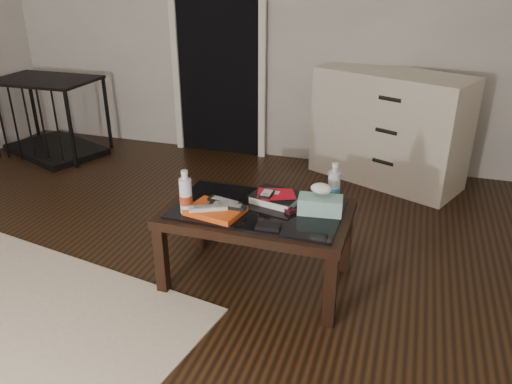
% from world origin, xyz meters
% --- Properties ---
extents(ground, '(5.00, 5.00, 0.00)m').
position_xyz_m(ground, '(0.00, 0.00, 0.00)').
color(ground, black).
rests_on(ground, ground).
extents(doorway, '(0.90, 0.08, 2.07)m').
position_xyz_m(doorway, '(-0.40, 2.47, 1.02)').
color(doorway, black).
rests_on(doorway, ground).
extents(coffee_table, '(1.00, 0.60, 0.46)m').
position_xyz_m(coffee_table, '(0.60, 0.49, 0.40)').
color(coffee_table, black).
rests_on(coffee_table, ground).
extents(dresser, '(1.30, 0.94, 0.90)m').
position_xyz_m(dresser, '(1.16, 2.23, 0.45)').
color(dresser, beige).
rests_on(dresser, ground).
extents(pet_crate, '(1.06, 0.89, 0.71)m').
position_xyz_m(pet_crate, '(-1.90, 1.93, 0.23)').
color(pet_crate, black).
rests_on(pet_crate, ground).
extents(magazines, '(0.31, 0.26, 0.03)m').
position_xyz_m(magazines, '(0.40, 0.36, 0.48)').
color(magazines, '#E45015').
rests_on(magazines, coffee_table).
extents(remote_silver, '(0.20, 0.14, 0.02)m').
position_xyz_m(remote_silver, '(0.38, 0.33, 0.50)').
color(remote_silver, silver).
rests_on(remote_silver, magazines).
extents(remote_black_front, '(0.20, 0.05, 0.02)m').
position_xyz_m(remote_black_front, '(0.46, 0.39, 0.50)').
color(remote_black_front, black).
rests_on(remote_black_front, magazines).
extents(remote_black_back, '(0.21, 0.10, 0.02)m').
position_xyz_m(remote_black_back, '(0.43, 0.43, 0.50)').
color(remote_black_back, black).
rests_on(remote_black_back, magazines).
extents(textbook, '(0.29, 0.25, 0.05)m').
position_xyz_m(textbook, '(0.67, 0.59, 0.48)').
color(textbook, black).
rests_on(textbook, coffee_table).
extents(dvd_mailers, '(0.22, 0.18, 0.01)m').
position_xyz_m(dvd_mailers, '(0.66, 0.60, 0.51)').
color(dvd_mailers, red).
rests_on(dvd_mailers, textbook).
extents(ipod, '(0.06, 0.10, 0.02)m').
position_xyz_m(ipod, '(0.63, 0.55, 0.52)').
color(ipod, black).
rests_on(ipod, dvd_mailers).
extents(flip_phone, '(0.10, 0.09, 0.02)m').
position_xyz_m(flip_phone, '(0.76, 0.50, 0.47)').
color(flip_phone, black).
rests_on(flip_phone, coffee_table).
extents(wallet, '(0.12, 0.08, 0.02)m').
position_xyz_m(wallet, '(0.72, 0.29, 0.47)').
color(wallet, black).
rests_on(wallet, coffee_table).
extents(water_bottle_left, '(0.07, 0.07, 0.24)m').
position_xyz_m(water_bottle_left, '(0.26, 0.32, 0.58)').
color(water_bottle_left, white).
rests_on(water_bottle_left, coffee_table).
extents(water_bottle_right, '(0.07, 0.07, 0.24)m').
position_xyz_m(water_bottle_right, '(0.97, 0.66, 0.58)').
color(water_bottle_right, silver).
rests_on(water_bottle_right, coffee_table).
extents(tissue_box, '(0.24, 0.15, 0.09)m').
position_xyz_m(tissue_box, '(0.93, 0.53, 0.51)').
color(tissue_box, teal).
rests_on(tissue_box, coffee_table).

